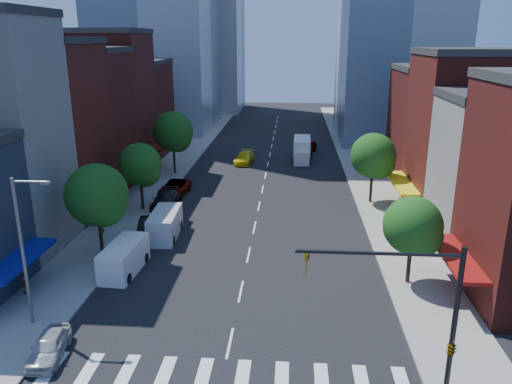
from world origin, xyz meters
TOP-DOWN VIEW (x-y plane):
  - ground at (0.00, 0.00)m, footprint 220.00×220.00m
  - sidewalk_left at (-12.50, 40.00)m, footprint 5.00×120.00m
  - sidewalk_right at (12.50, 40.00)m, footprint 5.00×120.00m
  - crosswalk at (0.00, -3.00)m, footprint 19.00×3.00m
  - bldg_left_2 at (-21.00, 20.50)m, footprint 12.00×9.00m
  - bldg_left_3 at (-21.00, 29.00)m, footprint 12.00×8.00m
  - bldg_left_4 at (-21.00, 37.50)m, footprint 12.00×9.00m
  - bldg_left_5 at (-21.00, 47.00)m, footprint 12.00×10.00m
  - bldg_right_2 at (21.00, 24.00)m, footprint 12.00×10.00m
  - bldg_right_3 at (21.00, 34.00)m, footprint 12.00×10.00m
  - traffic_signal at (9.94, -4.50)m, footprint 7.24×2.24m
  - streetlight at (-11.81, 1.00)m, footprint 2.25×0.25m
  - tree_left_near at (-11.35, 10.92)m, footprint 4.80×4.80m
  - tree_left_mid at (-11.35, 21.92)m, footprint 4.20×4.20m
  - tree_left_far at (-11.35, 35.92)m, footprint 5.00×5.00m
  - tree_right_near at (11.65, 7.92)m, footprint 4.00×4.00m
  - tree_right_far at (11.65, 25.92)m, footprint 4.60×4.60m
  - parked_car_front at (-9.50, -2.00)m, footprint 2.10×4.09m
  - parked_car_second at (-8.96, 15.26)m, footprint 2.28×4.89m
  - parked_car_third at (-9.50, 27.29)m, footprint 2.89×5.73m
  - parked_car_rear at (-9.50, 23.15)m, footprint 2.20×5.28m
  - cargo_van_near at (-8.83, 8.25)m, footprint 2.38×5.28m
  - cargo_van_far at (-7.49, 15.12)m, footprint 2.40×5.46m
  - taxi at (-3.26, 42.20)m, footprint 2.72×5.43m
  - traffic_car_oncoming at (5.28, 47.27)m, footprint 1.64×4.43m
  - traffic_car_far at (6.13, 51.62)m, footprint 2.09×4.22m
  - box_truck at (4.63, 44.51)m, footprint 2.49×7.62m
  - pedestrian_near at (-14.27, 4.53)m, footprint 0.50×0.69m
  - pedestrian_far at (-13.28, 15.32)m, footprint 0.64×0.79m

SIDE VIEW (x-z plane):
  - ground at x=0.00m, z-range 0.00..0.00m
  - crosswalk at x=0.00m, z-range 0.00..0.01m
  - sidewalk_left at x=-12.50m, z-range 0.00..0.15m
  - sidewalk_right at x=12.50m, z-range 0.00..0.15m
  - parked_car_front at x=-9.50m, z-range 0.00..1.33m
  - traffic_car_far at x=6.13m, z-range 0.00..1.38m
  - traffic_car_oncoming at x=5.28m, z-range 0.00..1.45m
  - taxi at x=-3.26m, z-range 0.00..1.51m
  - parked_car_rear at x=-9.50m, z-range 0.00..1.52m
  - parked_car_second at x=-8.96m, z-range 0.00..1.55m
  - parked_car_third at x=-9.50m, z-range 0.00..1.55m
  - pedestrian_far at x=-13.28m, z-range 0.15..1.68m
  - pedestrian_near at x=-14.27m, z-range 0.15..1.94m
  - cargo_van_near at x=-8.83m, z-range -0.01..2.19m
  - cargo_van_far at x=-7.49m, z-range -0.01..2.28m
  - box_truck at x=4.63m, z-range -0.08..2.97m
  - traffic_signal at x=9.94m, z-range 0.16..8.16m
  - tree_right_near at x=11.65m, z-range 1.09..7.29m
  - tree_left_mid at x=-11.35m, z-range 1.20..7.85m
  - tree_right_far at x=11.65m, z-range 1.26..8.46m
  - tree_left_near at x=-11.35m, z-range 1.22..8.52m
  - tree_left_far at x=-11.35m, z-range 1.33..9.08m
  - streetlight at x=-11.81m, z-range 0.78..9.78m
  - bldg_left_5 at x=-21.00m, z-range 0.00..13.00m
  - bldg_right_3 at x=21.00m, z-range 0.00..13.00m
  - bldg_left_3 at x=-21.00m, z-range 0.00..15.00m
  - bldg_right_2 at x=21.00m, z-range 0.00..15.00m
  - bldg_left_2 at x=-21.00m, z-range 0.00..16.00m
  - bldg_left_4 at x=-21.00m, z-range 0.00..17.00m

